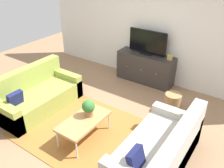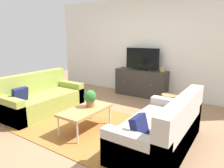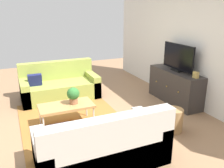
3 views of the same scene
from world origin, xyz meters
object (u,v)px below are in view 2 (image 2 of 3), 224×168
at_px(couch_left_side, 40,99).
at_px(tv_console, 141,83).
at_px(flat_screen_tv, 142,59).
at_px(wicker_basket, 169,104).
at_px(mantel_clock, 163,70).
at_px(couch_right_side, 164,131).
at_px(potted_plant, 90,98).
at_px(coffee_table, 85,111).

relative_size(couch_left_side, tv_console, 1.22).
bearing_deg(flat_screen_tv, wicker_basket, -39.24).
xyz_separation_m(tv_console, wicker_basket, (1.11, -0.88, -0.16)).
bearing_deg(tv_console, mantel_clock, 0.00).
bearing_deg(mantel_clock, couch_right_side, -68.98).
relative_size(couch_left_side, couch_right_side, 1.00).
xyz_separation_m(potted_plant, wicker_basket, (0.98, 1.52, -0.37)).
xyz_separation_m(couch_right_side, wicker_basket, (-0.41, 1.49, -0.07)).
relative_size(coffee_table, tv_console, 0.67).
bearing_deg(couch_left_side, flat_screen_tv, 60.38).
bearing_deg(couch_left_side, potted_plant, -1.22).
bearing_deg(couch_left_side, wicker_basket, 31.13).
bearing_deg(wicker_basket, couch_right_side, -74.47).
xyz_separation_m(coffee_table, tv_console, (-0.13, 2.55, -0.00)).
xyz_separation_m(couch_left_side, flat_screen_tv, (1.36, 2.39, 0.76)).
bearing_deg(coffee_table, couch_right_side, 7.19).
bearing_deg(tv_console, wicker_basket, -38.61).
relative_size(tv_console, mantel_clock, 11.21).
height_order(coffee_table, wicker_basket, wicker_basket).
relative_size(coffee_table, wicker_basket, 2.35).
height_order(coffee_table, potted_plant, potted_plant).
xyz_separation_m(flat_screen_tv, wicker_basket, (1.11, -0.90, -0.83)).
xyz_separation_m(couch_left_side, wicker_basket, (2.47, 1.49, -0.07)).
bearing_deg(potted_plant, coffee_table, -88.26).
distance_m(coffee_table, tv_console, 2.55).
xyz_separation_m(coffee_table, mantel_clock, (0.47, 2.55, 0.43)).
bearing_deg(potted_plant, tv_console, 93.09).
relative_size(mantel_clock, wicker_basket, 0.31).
relative_size(tv_console, wicker_basket, 3.49).
distance_m(mantel_clock, wicker_basket, 1.18).
xyz_separation_m(couch_left_side, couch_right_side, (2.88, 0.00, 0.00)).
bearing_deg(wicker_basket, flat_screen_tv, 140.76).
bearing_deg(mantel_clock, potted_plant, -101.25).
relative_size(couch_right_side, wicker_basket, 4.26).
xyz_separation_m(couch_right_side, potted_plant, (-1.39, -0.03, 0.30)).
xyz_separation_m(potted_plant, tv_console, (-0.13, 2.41, -0.21)).
xyz_separation_m(tv_console, flat_screen_tv, (0.00, 0.02, 0.67)).
distance_m(potted_plant, wicker_basket, 1.85).
bearing_deg(couch_right_side, coffee_table, -172.81).
bearing_deg(mantel_clock, coffee_table, -100.54).
height_order(coffee_table, tv_console, tv_console).
bearing_deg(couch_right_side, potted_plant, -178.69).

